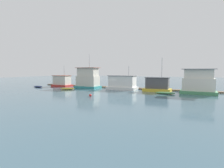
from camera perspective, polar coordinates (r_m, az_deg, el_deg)
name	(u,v)px	position (r m, az deg, el deg)	size (l,w,h in m)	color
ground_plane	(114,89)	(44.58, 0.57, -1.71)	(200.00, 200.00, 0.00)	#426070
dock_walkway	(119,88)	(47.41, 2.20, -1.16)	(51.00, 1.61, 0.30)	brown
houseboat_red	(62,81)	(54.27, -16.03, 0.87)	(5.55, 3.57, 6.03)	red
houseboat_teal	(88,79)	(47.94, -7.89, 1.74)	(6.44, 3.97, 9.01)	teal
houseboat_white	(122,83)	(43.83, 3.34, 0.35)	(7.36, 3.90, 5.86)	white
houseboat_yellow	(157,85)	(41.07, 14.55, -0.31)	(6.06, 3.36, 7.58)	gold
houseboat_green	(198,83)	(39.51, 26.33, 0.31)	(6.84, 3.72, 5.11)	#4C9360
dinghy_navy	(38,87)	(53.78, -23.02, -0.77)	(4.26, 1.71, 0.44)	navy
dinghy_yellow	(68,89)	(45.06, -14.32, -1.47)	(3.91, 2.18, 0.48)	yellow
dinghy_green	(165,93)	(36.88, 16.92, -2.82)	(4.03, 1.55, 0.46)	#47844C
mooring_post_far_right	(166,86)	(42.76, 17.18, -0.70)	(0.31, 0.31, 2.18)	brown
mooring_post_centre	(196,88)	(42.26, 25.72, -1.06)	(0.26, 0.26, 2.09)	#846B4C
mooring_post_near_left	(87,83)	(51.07, -8.18, 0.18)	(0.23, 0.23, 2.04)	brown
buoy_red	(90,95)	(32.22, -7.09, -3.68)	(0.48, 0.48, 0.48)	red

